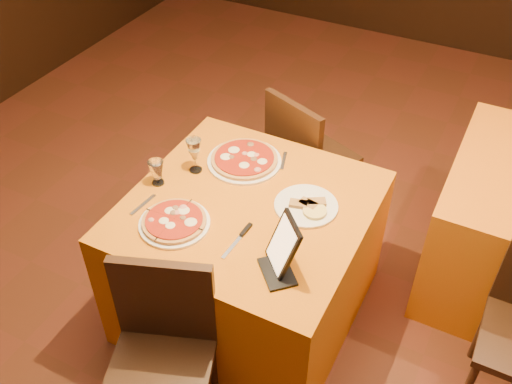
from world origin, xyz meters
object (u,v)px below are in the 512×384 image
at_px(main_table, 249,259).
at_px(pizza_far, 244,160).
at_px(chair_main_near, 159,373).
at_px(water_glass, 157,173).
at_px(chair_main_far, 314,157).
at_px(tablet, 283,245).
at_px(wine_glass, 195,155).
at_px(pizza_near, 174,222).

relative_size(main_table, pizza_far, 2.91).
bearing_deg(chair_main_near, main_table, 69.72).
bearing_deg(water_glass, chair_main_far, 62.83).
relative_size(chair_main_near, tablet, 3.73).
relative_size(wine_glass, water_glass, 1.46).
xyz_separation_m(chair_main_near, tablet, (0.30, 0.52, 0.41)).
height_order(main_table, pizza_far, pizza_far).
xyz_separation_m(chair_main_far, pizza_near, (-0.23, -1.11, 0.31)).
bearing_deg(tablet, chair_main_near, -73.99).
bearing_deg(water_glass, pizza_far, 48.61).
bearing_deg(tablet, water_glass, -148.90).
height_order(chair_main_near, chair_main_far, same).
bearing_deg(tablet, main_table, -175.67).
distance_m(chair_main_near, chair_main_far, 1.63).
bearing_deg(main_table, wine_glass, 163.53).
relative_size(main_table, tablet, 4.51).
xyz_separation_m(chair_main_far, tablet, (0.30, -1.11, 0.41)).
bearing_deg(pizza_near, chair_main_near, -65.88).
bearing_deg(pizza_far, chair_main_near, -81.10).
relative_size(chair_main_far, water_glass, 7.00).
relative_size(main_table, chair_main_far, 1.21).
height_order(pizza_near, wine_glass, wine_glass).
relative_size(pizza_near, wine_glass, 1.69).
bearing_deg(pizza_far, main_table, -58.58).
bearing_deg(chair_main_far, pizza_far, 95.35).
height_order(main_table, tablet, tablet).
bearing_deg(pizza_near, main_table, 49.71).
bearing_deg(wine_glass, pizza_far, 42.08).
distance_m(pizza_near, pizza_far, 0.55).
bearing_deg(wine_glass, water_glass, -123.26).
xyz_separation_m(pizza_near, tablet, (0.53, 0.00, 0.10)).
distance_m(pizza_far, water_glass, 0.45).
bearing_deg(chair_main_near, pizza_far, 78.62).
xyz_separation_m(chair_main_near, pizza_far, (-0.17, 1.06, 0.31)).
xyz_separation_m(chair_main_near, chair_main_far, (0.00, 1.63, 0.00)).
bearing_deg(main_table, pizza_near, -130.29).
distance_m(chair_main_near, pizza_near, 0.65).
distance_m(chair_main_far, water_glass, 1.08).
bearing_deg(tablet, pizza_far, 176.96).
height_order(chair_main_near, pizza_near, chair_main_near).
bearing_deg(chair_main_near, water_glass, 102.28).
height_order(chair_main_near, pizza_far, chair_main_near).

